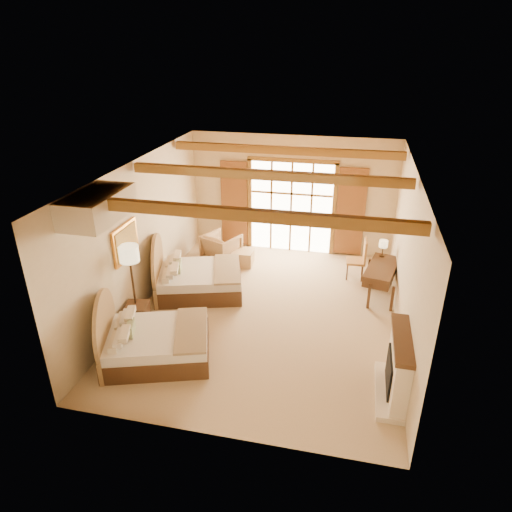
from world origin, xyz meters
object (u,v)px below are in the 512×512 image
(armchair, at_px, (222,248))
(desk, at_px, (380,280))
(nightstand, at_px, (138,316))
(bed_near, at_px, (150,340))
(bed_far, at_px, (193,277))

(armchair, xyz_separation_m, desk, (4.09, -0.94, 0.01))
(nightstand, bearing_deg, desk, 14.87)
(nightstand, relative_size, armchair, 0.63)
(bed_near, height_order, armchair, bed_near)
(bed_near, relative_size, armchair, 2.68)
(bed_far, distance_m, nightstand, 1.77)
(bed_far, xyz_separation_m, armchair, (0.18, 1.73, 0.00))
(bed_near, distance_m, armchair, 4.23)
(nightstand, relative_size, desk, 0.36)
(bed_far, bearing_deg, desk, -6.00)
(bed_near, xyz_separation_m, desk, (4.21, 3.30, 0.02))
(nightstand, height_order, desk, desk)
(bed_near, distance_m, bed_far, 2.51)
(bed_near, relative_size, nightstand, 4.26)
(bed_far, bearing_deg, armchair, 67.52)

